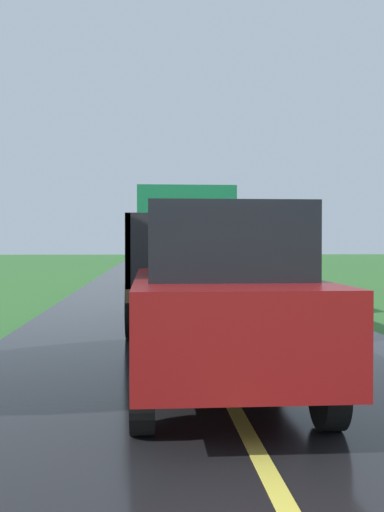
# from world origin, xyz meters

# --- Properties ---
(banana_truck_near) EXTENTS (2.38, 5.82, 2.80)m
(banana_truck_near) POSITION_xyz_m (0.01, 11.34, 1.46)
(banana_truck_near) COLOR #2D2D30
(banana_truck_near) RESTS_ON road_surface
(banana_truck_far) EXTENTS (2.38, 5.81, 2.80)m
(banana_truck_far) POSITION_xyz_m (0.31, 22.08, 1.48)
(banana_truck_far) COLOR #2D2D30
(banana_truck_far) RESTS_ON road_surface
(following_car) EXTENTS (1.74, 4.10, 1.92)m
(following_car) POSITION_xyz_m (-0.08, 5.04, 1.07)
(following_car) COLOR maroon
(following_car) RESTS_ON road_surface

